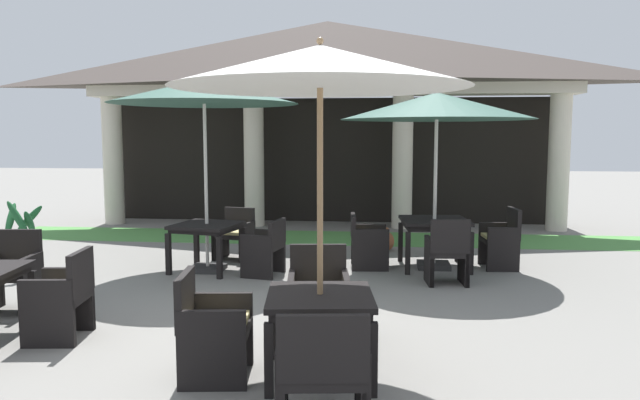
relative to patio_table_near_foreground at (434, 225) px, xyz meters
The scene contains 21 objects.
ground_plane 4.23m from the patio_table_near_foreground, 118.96° to the right, with size 60.00×60.00×0.00m, color gray.
background_pavilion 5.33m from the patio_table_near_foreground, 116.47° to the left, with size 11.14×2.85×4.50m.
lawn_strip 3.28m from the patio_table_near_foreground, 128.94° to the left, with size 12.94×1.63×0.01m, color #519347.
patio_table_near_foreground is the anchor object (origin of this frame).
patio_umbrella_near_foreground 1.80m from the patio_table_near_foreground, ahead, with size 2.91×2.91×2.74m.
patio_chair_near_foreground_south 1.06m from the patio_table_near_foreground, 85.09° to the right, with size 0.58×0.54×0.93m.
patio_chair_near_foreground_west 1.06m from the patio_table_near_foreground, behind, with size 0.61×0.63×0.83m.
patio_chair_near_foreground_east 1.06m from the patio_table_near_foreground, ahead, with size 0.54×0.62×0.93m.
patio_table_mid_left 3.47m from the patio_table_near_foreground, behind, with size 1.06×1.06×0.72m.
patio_umbrella_mid_left 4.00m from the patio_table_near_foreground, behind, with size 2.77×2.77×2.92m.
patio_chair_mid_left_north 3.26m from the patio_table_near_foreground, behind, with size 0.65×0.64×0.83m.
patio_chair_mid_left_east 2.62m from the patio_table_near_foreground, 163.20° to the right, with size 0.59×0.66×0.82m.
patio_table_mid_right 4.52m from the patio_table_near_foreground, 106.97° to the right, with size 0.98×0.98×0.72m.
patio_umbrella_mid_right 4.90m from the patio_table_near_foreground, 106.97° to the right, with size 2.43×2.43×2.82m.
patio_chair_mid_right_south 5.37m from the patio_table_near_foreground, 103.03° to the right, with size 0.69×0.65×0.88m.
patio_chair_mid_right_north 3.71m from the patio_table_near_foreground, 112.67° to the right, with size 0.66×0.62×0.93m.
patio_chair_mid_right_west 4.96m from the patio_table_near_foreground, 116.61° to the right, with size 0.63×0.66×0.90m.
patio_chair_far_back_north 5.80m from the patio_table_near_foreground, 151.17° to the right, with size 0.61×0.59×0.93m.
patio_chair_far_back_east 5.41m from the patio_table_near_foreground, 137.50° to the right, with size 0.59×0.64×0.90m.
potted_palm_left_edge 6.08m from the patio_table_near_foreground, 168.71° to the right, with size 0.46×0.49×1.14m.
terracotta_urn 1.54m from the patio_table_near_foreground, 119.29° to the left, with size 0.27×0.27×0.42m.
Camera 1 is at (1.20, -5.48, 2.03)m, focal length 33.25 mm.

